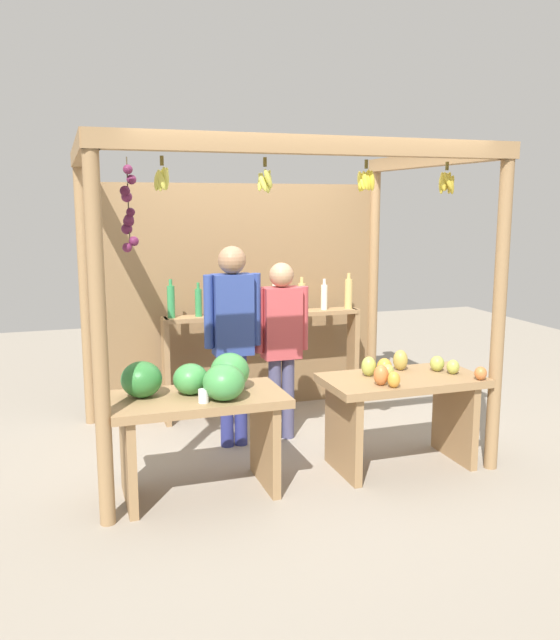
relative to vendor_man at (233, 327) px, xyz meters
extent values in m
plane|color=gray|center=(0.32, -0.05, -1.02)|extent=(12.00, 12.00, 0.00)
cylinder|color=#99754C|center=(-1.12, -1.10, 0.21)|extent=(0.10, 0.10, 2.46)
cylinder|color=#99754C|center=(1.77, -1.10, 0.21)|extent=(0.10, 0.10, 2.46)
cylinder|color=#99754C|center=(-1.12, 1.00, 0.21)|extent=(0.10, 0.10, 2.46)
cylinder|color=#99754C|center=(1.77, 1.00, 0.21)|extent=(0.10, 0.10, 2.46)
cube|color=#99754C|center=(0.32, -1.10, 1.38)|extent=(2.99, 0.12, 0.12)
cube|color=#99754C|center=(-1.12, -0.05, 1.38)|extent=(0.12, 2.20, 0.12)
cube|color=#99754C|center=(1.77, -0.05, 1.38)|extent=(0.12, 2.20, 0.12)
cube|color=olive|center=(0.32, 1.02, 0.09)|extent=(2.89, 0.04, 2.21)
cylinder|color=brown|center=(0.68, -1.03, 1.27)|extent=(0.02, 0.02, 0.06)
ellipsoid|color=yellow|center=(0.71, -1.03, 1.17)|extent=(0.04, 0.09, 0.13)
ellipsoid|color=yellow|center=(0.70, -1.01, 1.17)|extent=(0.06, 0.05, 0.14)
ellipsoid|color=yellow|center=(0.69, -1.00, 1.15)|extent=(0.08, 0.05, 0.14)
ellipsoid|color=yellow|center=(0.66, -1.00, 1.15)|extent=(0.05, 0.05, 0.14)
ellipsoid|color=yellow|center=(0.64, -1.02, 1.16)|extent=(0.05, 0.07, 0.14)
ellipsoid|color=yellow|center=(0.65, -1.04, 1.16)|extent=(0.05, 0.08, 0.14)
ellipsoid|color=yellow|center=(0.66, -1.07, 1.16)|extent=(0.06, 0.05, 0.14)
ellipsoid|color=yellow|center=(0.69, -1.06, 1.16)|extent=(0.06, 0.04, 0.13)
ellipsoid|color=yellow|center=(0.72, -1.06, 1.15)|extent=(0.05, 0.06, 0.14)
cylinder|color=brown|center=(1.34, -1.00, 1.27)|extent=(0.02, 0.02, 0.06)
ellipsoid|color=gold|center=(1.37, -1.00, 1.14)|extent=(0.04, 0.08, 0.14)
ellipsoid|color=gold|center=(1.37, -0.97, 1.16)|extent=(0.06, 0.06, 0.14)
ellipsoid|color=gold|center=(1.33, -0.97, 1.16)|extent=(0.09, 0.04, 0.14)
ellipsoid|color=gold|center=(1.30, -0.98, 1.14)|extent=(0.05, 0.06, 0.14)
ellipsoid|color=gold|center=(1.30, -1.01, 1.16)|extent=(0.05, 0.06, 0.14)
ellipsoid|color=gold|center=(1.32, -1.04, 1.16)|extent=(0.09, 0.05, 0.14)
ellipsoid|color=gold|center=(1.36, -1.03, 1.14)|extent=(0.07, 0.06, 0.15)
cylinder|color=brown|center=(-0.69, -0.97, 1.27)|extent=(0.02, 0.02, 0.06)
ellipsoid|color=#D1CC4C|center=(-0.67, -0.97, 1.15)|extent=(0.04, 0.06, 0.14)
ellipsoid|color=#D1CC4C|center=(-0.67, -0.94, 1.17)|extent=(0.06, 0.05, 0.14)
ellipsoid|color=#D1CC4C|center=(-0.70, -0.95, 1.16)|extent=(0.08, 0.05, 0.14)
ellipsoid|color=#D1CC4C|center=(-0.72, -0.96, 1.14)|extent=(0.06, 0.08, 0.14)
ellipsoid|color=#D1CC4C|center=(-0.71, -0.98, 1.14)|extent=(0.05, 0.07, 0.14)
ellipsoid|color=#D1CC4C|center=(-0.70, -1.01, 1.15)|extent=(0.07, 0.05, 0.14)
ellipsoid|color=#D1CC4C|center=(-0.67, -0.99, 1.17)|extent=(0.05, 0.05, 0.14)
cylinder|color=brown|center=(-0.04, -1.04, 1.27)|extent=(0.02, 0.02, 0.06)
ellipsoid|color=#D1CC4C|center=(-0.01, -1.04, 1.14)|extent=(0.04, 0.06, 0.13)
ellipsoid|color=#D1CC4C|center=(-0.02, -1.00, 1.16)|extent=(0.08, 0.06, 0.14)
ellipsoid|color=#D1CC4C|center=(-0.06, -1.02, 1.14)|extent=(0.07, 0.07, 0.14)
ellipsoid|color=#D1CC4C|center=(-0.06, -1.06, 1.14)|extent=(0.07, 0.08, 0.14)
ellipsoid|color=#D1CC4C|center=(-0.03, -1.07, 1.16)|extent=(0.09, 0.05, 0.14)
cylinder|color=#4C422D|center=(-0.89, -0.82, 1.02)|extent=(0.01, 0.01, 0.55)
sphere|color=#601E42|center=(-0.89, -0.84, 1.22)|extent=(0.06, 0.06, 0.06)
sphere|color=#601E42|center=(-0.86, -0.81, 1.16)|extent=(0.06, 0.06, 0.06)
sphere|color=#47142D|center=(-0.91, -0.84, 1.09)|extent=(0.07, 0.07, 0.07)
sphere|color=#601E42|center=(-0.90, -0.81, 1.05)|extent=(0.07, 0.07, 0.07)
sphere|color=#47142D|center=(-0.88, -0.84, 0.95)|extent=(0.06, 0.06, 0.06)
sphere|color=#511938|center=(-0.89, -0.83, 0.91)|extent=(0.06, 0.06, 0.06)
sphere|color=#47142D|center=(-0.89, -0.81, 0.89)|extent=(0.07, 0.07, 0.07)
sphere|color=#511938|center=(-0.90, -0.79, 0.84)|extent=(0.07, 0.07, 0.07)
sphere|color=#601E42|center=(-0.91, -0.84, 0.73)|extent=(0.06, 0.06, 0.06)
sphere|color=#601E42|center=(-0.86, -0.82, 0.77)|extent=(0.06, 0.06, 0.06)
cube|color=#99754C|center=(-0.47, -0.84, -0.33)|extent=(1.22, 0.64, 0.06)
cube|color=#99754C|center=(-0.96, -0.84, -0.69)|extent=(0.06, 0.58, 0.66)
cube|color=#99754C|center=(0.01, -0.84, -0.69)|extent=(0.06, 0.58, 0.66)
ellipsoid|color=#429347|center=(-0.32, -1.01, -0.18)|extent=(0.40, 0.40, 0.25)
ellipsoid|color=#429347|center=(-0.22, -0.76, -0.17)|extent=(0.34, 0.34, 0.26)
ellipsoid|color=#2D7533|center=(-0.84, -0.76, -0.18)|extent=(0.37, 0.37, 0.25)
ellipsoid|color=#429347|center=(-0.51, -0.80, -0.19)|extent=(0.26, 0.26, 0.22)
cylinder|color=white|center=(-0.47, -1.02, -0.26)|extent=(0.07, 0.07, 0.09)
cube|color=#99754C|center=(1.12, -0.84, -0.33)|extent=(1.22, 0.64, 0.06)
cube|color=#99754C|center=(0.63, -0.84, -0.69)|extent=(0.06, 0.58, 0.66)
cube|color=#99754C|center=(1.61, -0.84, -0.69)|extent=(0.06, 0.58, 0.66)
ellipsoid|color=#CC7038|center=(1.63, -1.11, -0.25)|extent=(0.11, 0.11, 0.10)
ellipsoid|color=#B79E47|center=(1.20, -0.65, -0.22)|extent=(0.14, 0.14, 0.16)
ellipsoid|color=#CC7038|center=(0.85, -1.01, -0.23)|extent=(0.13, 0.13, 0.15)
ellipsoid|color=#A8B24C|center=(0.97, -0.88, -0.24)|extent=(0.11, 0.11, 0.12)
ellipsoid|color=#A8B24C|center=(1.53, -0.90, -0.25)|extent=(0.14, 0.14, 0.11)
ellipsoid|color=#A8B24C|center=(0.88, -0.74, -0.23)|extent=(0.13, 0.13, 0.15)
ellipsoid|color=gold|center=(0.98, -0.81, -0.23)|extent=(0.16, 0.16, 0.15)
ellipsoid|color=#A8B24C|center=(1.46, -0.78, -0.24)|extent=(0.12, 0.12, 0.12)
ellipsoid|color=gold|center=(0.91, -1.10, -0.24)|extent=(0.11, 0.11, 0.12)
cube|color=#99754C|center=(-0.45, 0.73, -0.52)|extent=(0.05, 0.20, 1.00)
cube|color=#99754C|center=(1.43, 0.73, -0.52)|extent=(0.05, 0.20, 1.00)
cube|color=#99754C|center=(0.49, 0.73, -0.04)|extent=(1.88, 0.22, 0.04)
cylinder|color=#338C4C|center=(-0.39, 0.73, 0.13)|extent=(0.07, 0.07, 0.29)
cylinder|color=#338C4C|center=(-0.39, 0.73, 0.30)|extent=(0.03, 0.03, 0.06)
cylinder|color=#338C4C|center=(-0.13, 0.73, 0.11)|extent=(0.06, 0.06, 0.25)
cylinder|color=#338C4C|center=(-0.13, 0.73, 0.26)|extent=(0.03, 0.03, 0.06)
cylinder|color=#994C1E|center=(0.11, 0.73, 0.12)|extent=(0.06, 0.06, 0.29)
cylinder|color=#994C1E|center=(0.11, 0.73, 0.30)|extent=(0.03, 0.03, 0.06)
cylinder|color=silver|center=(0.36, 0.73, 0.11)|extent=(0.07, 0.07, 0.27)
cylinder|color=silver|center=(0.36, 0.73, 0.28)|extent=(0.03, 0.03, 0.06)
cylinder|color=silver|center=(0.62, 0.73, 0.11)|extent=(0.07, 0.07, 0.27)
cylinder|color=silver|center=(0.62, 0.73, 0.28)|extent=(0.03, 0.03, 0.06)
cylinder|color=#D8B266|center=(0.88, 0.73, 0.11)|extent=(0.07, 0.07, 0.27)
cylinder|color=#D8B266|center=(0.88, 0.73, 0.28)|extent=(0.03, 0.03, 0.06)
cylinder|color=silver|center=(1.11, 0.73, 0.10)|extent=(0.06, 0.06, 0.24)
cylinder|color=silver|center=(1.11, 0.73, 0.25)|extent=(0.03, 0.03, 0.06)
cylinder|color=#D8B266|center=(1.37, 0.73, 0.12)|extent=(0.08, 0.08, 0.29)
cylinder|color=#D8B266|center=(1.37, 0.73, 0.30)|extent=(0.03, 0.03, 0.06)
cylinder|color=navy|center=(-0.06, 0.00, -0.63)|extent=(0.11, 0.11, 0.79)
cylinder|color=navy|center=(0.06, 0.00, -0.63)|extent=(0.11, 0.11, 0.79)
cube|color=#2D428C|center=(0.00, 0.00, 0.11)|extent=(0.32, 0.19, 0.67)
cylinder|color=#2D428C|center=(-0.20, 0.00, 0.14)|extent=(0.08, 0.08, 0.60)
cylinder|color=#2D428C|center=(0.20, 0.00, 0.14)|extent=(0.08, 0.08, 0.60)
sphere|color=#997051|center=(0.00, 0.00, 0.55)|extent=(0.23, 0.23, 0.23)
cylinder|color=#4D4C71|center=(0.38, 0.03, -0.66)|extent=(0.11, 0.11, 0.72)
cylinder|color=#4D4C71|center=(0.50, 0.03, -0.66)|extent=(0.11, 0.11, 0.72)
cube|color=#BF474C|center=(0.44, 0.03, 0.01)|extent=(0.32, 0.19, 0.61)
cylinder|color=#BF474C|center=(0.24, 0.03, 0.04)|extent=(0.08, 0.08, 0.55)
cylinder|color=#BF474C|center=(0.64, 0.03, 0.04)|extent=(0.08, 0.08, 0.55)
sphere|color=tan|center=(0.44, 0.03, 0.41)|extent=(0.21, 0.21, 0.21)
camera|label=1|loc=(-1.33, -5.23, 1.01)|focal=37.30mm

